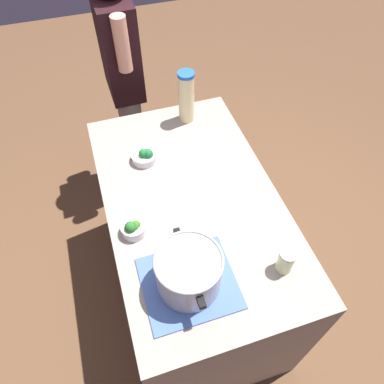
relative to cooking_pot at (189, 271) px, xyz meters
The scene contains 9 objects.
ground_plane 1.12m from the cooking_pot, 19.38° to the right, with size 8.00×8.00×0.00m, color brown.
counter_slab 0.70m from the cooking_pot, 19.38° to the right, with size 1.34×0.78×0.93m, color gray.
dish_cloth 0.10m from the cooking_pot, 90.00° to the right, with size 0.33×0.36×0.01m, color #4A6AB2.
cooking_pot is the anchor object (origin of this frame).
lemonade_pitcher 0.97m from the cooking_pot, 16.68° to the right, with size 0.09×0.09×0.29m.
mason_jar 0.38m from the cooking_pot, 97.65° to the right, with size 0.07×0.07×0.12m.
broccoli_bowl_front 0.34m from the cooking_pot, 27.64° to the left, with size 0.11×0.11×0.09m.
broccoli_bowl_center 0.70m from the cooking_pot, ahead, with size 0.13×0.13×0.08m.
person_cook 1.46m from the cooking_pot, ahead, with size 0.50×0.21×1.60m.
Camera 1 is at (-0.96, 0.31, 2.26)m, focal length 34.01 mm.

